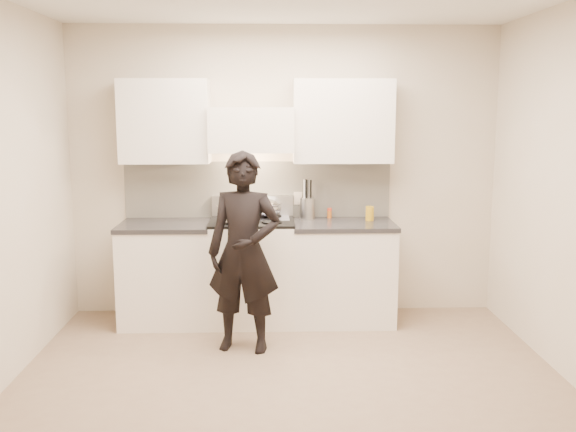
{
  "coord_description": "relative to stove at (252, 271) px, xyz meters",
  "views": [
    {
      "loc": [
        -0.14,
        -4.29,
        1.93
      ],
      "look_at": [
        0.02,
        1.05,
        1.04
      ],
      "focal_mm": 40.0,
      "sensor_mm": 36.0,
      "label": 1
    }
  ],
  "objects": [
    {
      "name": "counter_right",
      "position": [
        0.83,
        0.0,
        -0.01
      ],
      "size": [
        0.92,
        0.67,
        0.92
      ],
      "color": "white",
      "rests_on": "ground"
    },
    {
      "name": "stove",
      "position": [
        0.0,
        0.0,
        0.0
      ],
      "size": [
        0.76,
        0.65,
        0.96
      ],
      "color": "white",
      "rests_on": "ground"
    },
    {
      "name": "spice_jar",
      "position": [
        0.72,
        0.24,
        0.49
      ],
      "size": [
        0.04,
        0.04,
        0.09
      ],
      "color": "#CD6219",
      "rests_on": "counter_right"
    },
    {
      "name": "ground_plane",
      "position": [
        0.3,
        -1.42,
        -0.47
      ],
      "size": [
        4.0,
        4.0,
        0.0
      ],
      "primitive_type": "plane",
      "color": "#887158"
    },
    {
      "name": "utensil_crock",
      "position": [
        0.51,
        0.21,
        0.56
      ],
      "size": [
        0.14,
        0.14,
        0.37
      ],
      "color": "#ACACAC",
      "rests_on": "counter_right"
    },
    {
      "name": "oil_glass",
      "position": [
        1.08,
        0.09,
        0.51
      ],
      "size": [
        0.08,
        0.08,
        0.13
      ],
      "color": "#BF8E15",
      "rests_on": "counter_right"
    },
    {
      "name": "wok",
      "position": [
        0.12,
        0.1,
        0.57
      ],
      "size": [
        0.32,
        0.39,
        0.25
      ],
      "color": "#BDBDC0",
      "rests_on": "stove"
    },
    {
      "name": "room_shell",
      "position": [
        0.24,
        -1.05,
        1.12
      ],
      "size": [
        4.04,
        3.54,
        2.7
      ],
      "color": "#C1B298",
      "rests_on": "ground"
    },
    {
      "name": "person",
      "position": [
        -0.05,
        -0.71,
        0.33
      ],
      "size": [
        0.65,
        0.49,
        1.61
      ],
      "primitive_type": "imported",
      "rotation": [
        0.0,
        0.0,
        -0.19
      ],
      "color": "black",
      "rests_on": "ground"
    },
    {
      "name": "stock_pot",
      "position": [
        -0.15,
        -0.14,
        0.56
      ],
      "size": [
        0.32,
        0.29,
        0.15
      ],
      "color": "#BDBDC0",
      "rests_on": "stove"
    },
    {
      "name": "counter_left",
      "position": [
        -0.78,
        0.0,
        -0.01
      ],
      "size": [
        0.82,
        0.67,
        0.92
      ],
      "color": "white",
      "rests_on": "ground"
    }
  ]
}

